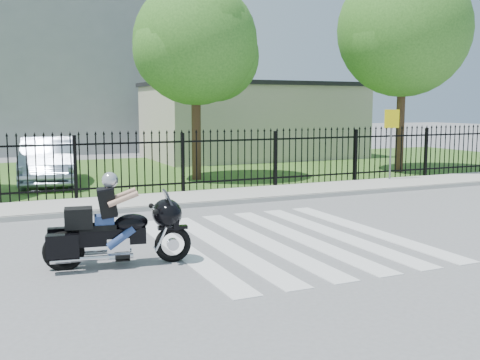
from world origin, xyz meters
name	(u,v)px	position (x,y,z in m)	size (l,w,h in m)	color
ground	(282,240)	(0.00, 0.00, 0.00)	(120.00, 120.00, 0.00)	slate
crosswalk	(282,239)	(0.00, 0.00, 0.01)	(5.00, 5.50, 0.01)	silver
sidewalk	(195,198)	(0.00, 5.00, 0.06)	(40.00, 2.00, 0.12)	#ADAAA3
curb	(208,204)	(0.00, 4.00, 0.06)	(40.00, 0.12, 0.12)	#ADAAA3
grass_strip	(134,173)	(0.00, 12.00, 0.01)	(40.00, 12.00, 0.02)	#315E20
iron_fence	(183,164)	(0.00, 6.00, 0.90)	(26.00, 0.04, 1.80)	black
tree_mid	(195,43)	(1.50, 9.00, 4.67)	(4.20, 4.20, 6.78)	#382316
tree_right	(404,31)	(9.50, 8.00, 5.39)	(5.00, 5.00, 7.90)	#382316
building_low	(253,122)	(7.00, 16.00, 1.75)	(10.00, 6.00, 3.50)	#B4AB96
building_low_roof	(253,85)	(7.00, 16.00, 3.60)	(10.20, 6.20, 0.20)	black
building_tall	(22,46)	(-3.00, 26.00, 6.00)	(15.00, 10.00, 12.00)	#92949A
motorcycle_rider	(114,227)	(-3.31, -0.45, 0.64)	(2.35, 0.97, 1.56)	black
parked_car	(48,161)	(-3.31, 9.99, 0.79)	(1.62, 4.65, 1.53)	#A8B7D3
traffic_sign	(391,130)	(7.20, 5.69, 1.78)	(0.50, 0.17, 2.33)	slate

